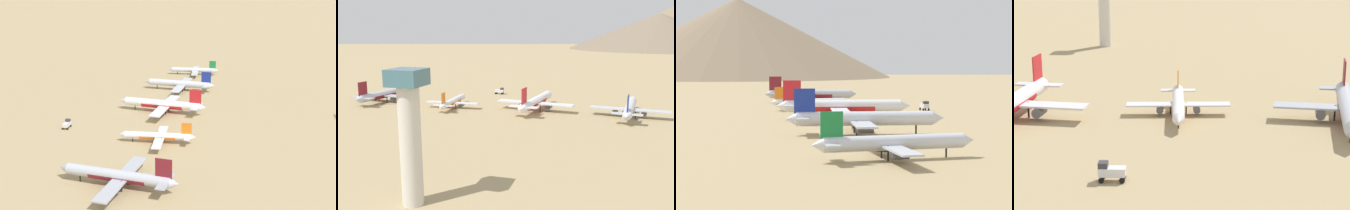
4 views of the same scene
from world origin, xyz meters
TOP-DOWN VIEW (x-y plane):
  - ground_plane at (0.00, 0.00)m, footprint 1800.00×1800.00m
  - parked_jet_3 at (-3.44, 40.68)m, footprint 33.29×27.05m
  - parked_jet_4 at (1.70, 82.67)m, footprint 44.54×36.34m
  - service_truck at (42.14, 30.29)m, footprint 2.76×5.25m
  - control_tower at (-103.95, 5.24)m, footprint 7.20×7.20m

SIDE VIEW (x-z plane):
  - ground_plane at x=0.00m, z-range 0.00..0.00m
  - service_truck at x=42.14m, z-range 0.13..4.03m
  - parked_jet_3 at x=-3.44m, z-range -1.61..7.99m
  - parked_jet_4 at x=1.70m, z-range -2.15..10.70m
  - control_tower at x=-103.95m, z-range 1.73..32.29m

